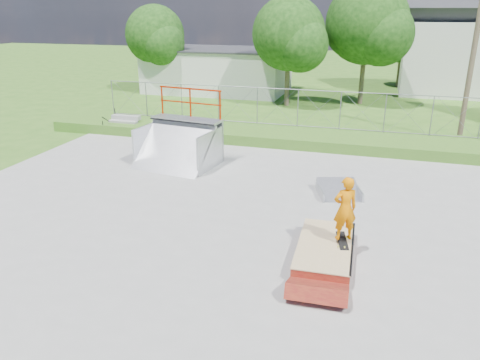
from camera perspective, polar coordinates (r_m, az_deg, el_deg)
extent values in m
plane|color=#34631C|center=(13.43, -0.99, -5.84)|extent=(120.00, 120.00, 0.00)
cube|color=gray|center=(13.42, -0.99, -5.76)|extent=(20.00, 16.00, 0.04)
cube|color=#34631C|center=(22.05, 6.48, 5.27)|extent=(24.00, 3.00, 0.50)
cube|color=maroon|center=(11.99, 10.29, -8.59)|extent=(1.40, 2.78, 0.38)
cube|color=tan|center=(11.89, 10.35, -7.72)|extent=(1.43, 2.80, 0.03)
cube|color=black|center=(12.00, 12.37, -7.28)|extent=(0.40, 0.82, 0.13)
imported|color=orange|center=(11.66, 12.66, -3.74)|extent=(0.70, 0.61, 1.62)
cube|color=#BBBBB6|center=(35.74, -2.68, 13.16)|extent=(10.00, 6.00, 3.00)
cube|color=#BBBBB6|center=(38.02, 25.29, 13.27)|extent=(8.00, 6.00, 5.00)
cube|color=#2D2D32|center=(37.87, 26.09, 18.34)|extent=(8.40, 6.08, 6.08)
cylinder|color=brown|center=(23.88, 26.57, 13.64)|extent=(0.24, 0.24, 8.00)
cylinder|color=brown|center=(30.39, 5.75, 11.31)|extent=(0.30, 0.30, 2.45)
sphere|color=black|center=(30.07, 5.97, 17.31)|extent=(4.48, 4.48, 4.48)
sphere|color=black|center=(29.40, 7.38, 16.10)|extent=(3.36, 3.36, 3.36)
cylinder|color=brown|center=(31.84, 14.61, 11.49)|extent=(0.30, 0.30, 2.80)
sphere|color=black|center=(31.53, 15.22, 18.03)|extent=(5.12, 5.12, 5.12)
sphere|color=black|center=(30.89, 16.91, 16.65)|extent=(3.84, 3.84, 3.84)
cylinder|color=brown|center=(35.49, -10.01, 12.25)|extent=(0.30, 0.30, 2.27)
sphere|color=black|center=(35.22, -10.31, 17.01)|extent=(4.16, 4.16, 4.16)
sphere|color=black|center=(34.44, -9.45, 16.13)|extent=(3.12, 3.12, 3.12)
cylinder|color=brown|center=(39.81, 18.81, 12.22)|extent=(0.30, 0.30, 2.10)
sphere|color=black|center=(39.57, 19.27, 16.12)|extent=(3.84, 3.84, 3.84)
sphere|color=black|center=(39.15, 20.29, 15.26)|extent=(2.88, 2.88, 2.88)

